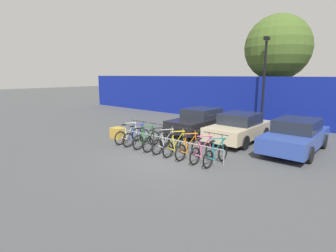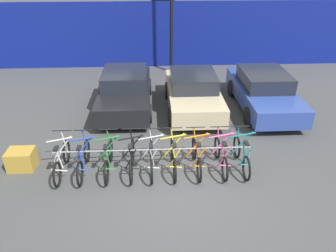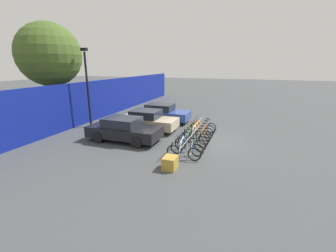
{
  "view_description": "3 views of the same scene",
  "coord_description": "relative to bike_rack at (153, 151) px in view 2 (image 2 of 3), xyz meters",
  "views": [
    {
      "loc": [
        6.44,
        -7.58,
        3.24
      ],
      "look_at": [
        -1.9,
        2.2,
        0.71
      ],
      "focal_mm": 28.0,
      "sensor_mm": 36.0,
      "label": 1
    },
    {
      "loc": [
        -0.54,
        -6.73,
        5.29
      ],
      "look_at": [
        -0.14,
        1.12,
        1.02
      ],
      "focal_mm": 35.0,
      "sensor_mm": 36.0,
      "label": 2
    },
    {
      "loc": [
        -12.56,
        -2.14,
        4.4
      ],
      "look_at": [
        -2.03,
        1.65,
        1.31
      ],
      "focal_mm": 24.0,
      "sensor_mm": 36.0,
      "label": 3
    }
  ],
  "objects": [
    {
      "name": "car_blue",
      "position": [
        4.11,
        3.56,
        0.19
      ],
      "size": [
        1.91,
        4.41,
        1.4
      ],
      "color": "#2D479E",
      "rests_on": "ground"
    },
    {
      "name": "bicycle_silver",
      "position": [
        -0.03,
        -0.15,
        -0.12
      ],
      "size": [
        0.68,
        1.71,
        1.05
      ],
      "rotation": [
        0.0,
        0.0,
        -0.01
      ],
      "color": "black",
      "rests_on": "ground"
    },
    {
      "name": "bicycle_yellow",
      "position": [
        0.55,
        -0.15,
        -0.12
      ],
      "size": [
        0.68,
        1.71,
        1.05
      ],
      "rotation": [
        0.0,
        0.0,
        0.01
      ],
      "color": "black",
      "rests_on": "ground"
    },
    {
      "name": "bicycle_pink",
      "position": [
        1.83,
        -0.15,
        -0.12
      ],
      "size": [
        0.68,
        1.71,
        1.05
      ],
      "rotation": [
        0.0,
        0.0,
        0.01
      ],
      "color": "black",
      "rests_on": "ground"
    },
    {
      "name": "bike_rack",
      "position": [
        0.0,
        0.0,
        0.0
      ],
      "size": [
        5.33,
        0.04,
        0.57
      ],
      "color": "gray",
      "rests_on": "ground"
    },
    {
      "name": "hoarding_wall",
      "position": [
        0.57,
        8.82,
        1.06
      ],
      "size": [
        36.0,
        0.16,
        3.13
      ],
      "primitive_type": "cube",
      "color": "navy",
      "rests_on": "ground"
    },
    {
      "name": "lamp_post",
      "position": [
        0.97,
        7.83,
        2.57
      ],
      "size": [
        0.24,
        0.44,
        5.45
      ],
      "color": "black",
      "rests_on": "ground"
    },
    {
      "name": "bicycle_teal",
      "position": [
        2.39,
        -0.15,
        -0.12
      ],
      "size": [
        0.68,
        1.71,
        1.05
      ],
      "rotation": [
        0.0,
        0.0,
        0.06
      ],
      "color": "black",
      "rests_on": "ground"
    },
    {
      "name": "ground_plane",
      "position": [
        0.57,
        -0.68,
        -0.5
      ],
      "size": [
        120.0,
        120.0,
        0.0
      ],
      "primitive_type": "plane",
      "color": "#424447"
    },
    {
      "name": "cargo_crate",
      "position": [
        -3.55,
        0.13,
        -0.23
      ],
      "size": [
        0.7,
        0.56,
        0.55
      ],
      "primitive_type": "cube",
      "color": "#B28C33",
      "rests_on": "ground"
    },
    {
      "name": "bicycle_orange",
      "position": [
        1.17,
        -0.15,
        -0.12
      ],
      "size": [
        0.68,
        1.71,
        1.05
      ],
      "rotation": [
        0.0,
        0.0,
        0.01
      ],
      "color": "black",
      "rests_on": "ground"
    },
    {
      "name": "car_black",
      "position": [
        -0.96,
        3.92,
        0.19
      ],
      "size": [
        1.91,
        4.29,
        1.4
      ],
      "color": "black",
      "rests_on": "ground"
    },
    {
      "name": "bicycle_white",
      "position": [
        -2.39,
        -0.15,
        -0.12
      ],
      "size": [
        0.68,
        1.71,
        1.05
      ],
      "rotation": [
        0.0,
        0.0,
        -0.01
      ],
      "color": "black",
      "rests_on": "ground"
    },
    {
      "name": "bicycle_blue",
      "position": [
        -1.83,
        -0.15,
        -0.12
      ],
      "size": [
        0.68,
        1.71,
        1.05
      ],
      "rotation": [
        0.0,
        0.0,
        0.06
      ],
      "color": "black",
      "rests_on": "ground"
    },
    {
      "name": "bicycle_black",
      "position": [
        -0.56,
        -0.15,
        -0.12
      ],
      "size": [
        0.68,
        1.71,
        1.05
      ],
      "rotation": [
        0.0,
        0.0,
        0.0
      ],
      "color": "black",
      "rests_on": "ground"
    },
    {
      "name": "bicycle_green",
      "position": [
        -1.18,
        -0.15,
        -0.12
      ],
      "size": [
        0.68,
        1.71,
        1.05
      ],
      "rotation": [
        0.0,
        0.0,
        0.04
      ],
      "color": "black",
      "rests_on": "ground"
    },
    {
      "name": "car_beige",
      "position": [
        1.51,
        3.57,
        0.19
      ],
      "size": [
        1.91,
        4.04,
        1.4
      ],
      "color": "#C1B28E",
      "rests_on": "ground"
    }
  ]
}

